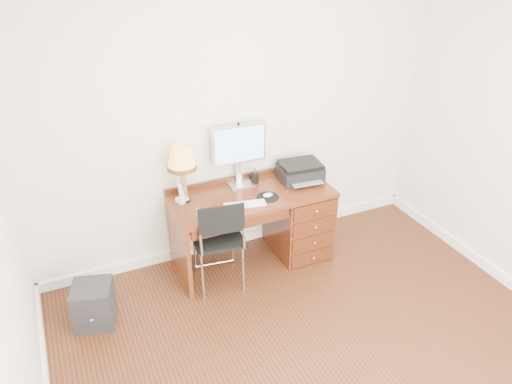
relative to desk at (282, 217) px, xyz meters
name	(u,v)px	position (x,y,z in m)	size (l,w,h in m)	color
ground	(326,358)	(-0.32, -1.40, -0.41)	(4.00, 4.00, 0.00)	#35190C
room_shell	(288,303)	(-0.32, -0.77, -0.36)	(4.00, 4.00, 4.00)	silver
desk	(282,217)	(0.00, 0.00, 0.00)	(1.50, 0.67, 0.75)	#5C2813
monitor	(239,148)	(-0.35, 0.23, 0.71)	(0.52, 0.17, 0.60)	silver
keyboard	(245,204)	(-0.47, -0.17, 0.34)	(0.37, 0.11, 0.01)	white
mouse_pad	(268,196)	(-0.22, -0.12, 0.35)	(0.21, 0.21, 0.04)	black
printer	(300,171)	(0.22, 0.07, 0.42)	(0.43, 0.35, 0.18)	black
leg_lamp	(182,161)	(-0.93, 0.13, 0.73)	(0.26, 0.26, 0.54)	black
phone	(182,196)	(-0.96, 0.12, 0.39)	(0.11, 0.11, 0.19)	white
pen_cup	(255,178)	(-0.21, 0.19, 0.39)	(0.08, 0.08, 0.10)	black
chair	(220,235)	(-0.74, -0.25, 0.15)	(0.49, 0.49, 0.93)	black
equipment_box	(94,304)	(-1.87, -0.26, -0.23)	(0.31, 0.31, 0.37)	black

